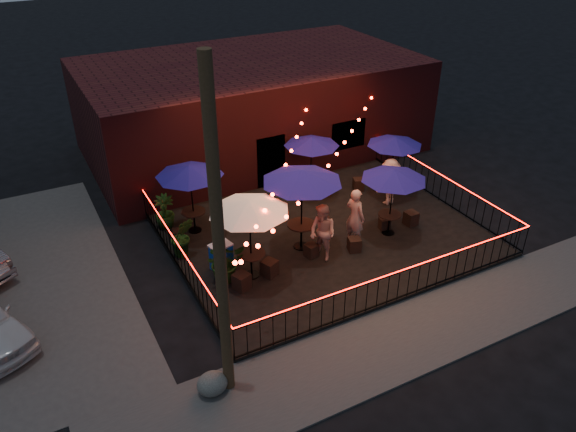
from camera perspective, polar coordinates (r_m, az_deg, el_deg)
name	(u,v)px	position (r m, az deg, el deg)	size (l,w,h in m)	color
ground	(357,268)	(17.77, 7.01, -5.25)	(110.00, 110.00, 0.00)	black
patio	(324,235)	(19.09, 3.68, -1.98)	(10.00, 8.00, 0.15)	black
sidewalk	(425,330)	(15.82, 13.72, -11.19)	(18.00, 2.50, 0.05)	#423F3D
brick_building	(251,106)	(25.07, -3.78, 11.13)	(14.00, 8.00, 4.00)	#3C1012
utility_pole	(219,248)	(11.48, -7.01, -3.23)	(0.26, 0.26, 8.00)	#3D2F19
fence_front	(398,286)	(16.12, 11.15, -6.97)	(10.00, 0.04, 1.04)	black
fence_left	(181,261)	(17.09, -10.81, -4.51)	(0.04, 8.00, 1.04)	black
fence_right	(440,188)	(21.53, 15.22, 2.77)	(0.04, 8.00, 1.04)	black
festoon_lights	(303,181)	(17.20, 1.58, 3.55)	(10.02, 8.72, 1.32)	red
cafe_table_0	(249,207)	(15.81, -3.97, 0.91)	(2.52, 2.52, 2.60)	black
cafe_table_1	(189,172)	(18.36, -9.99, 4.47)	(2.93, 2.93, 2.45)	black
cafe_table_2	(302,177)	(17.07, 1.44, 3.97)	(2.67, 2.67, 2.78)	black
cafe_table_3	(312,142)	(20.71, 2.41, 7.49)	(2.54, 2.54, 2.26)	black
cafe_table_4	(394,176)	(18.31, 10.72, 4.06)	(2.70, 2.70, 2.38)	black
cafe_table_5	(395,142)	(21.11, 10.80, 7.42)	(2.66, 2.66, 2.26)	black
bistro_chair_0	(242,281)	(16.47, -4.73, -6.64)	(0.43, 0.43, 0.51)	black
bistro_chair_1	(269,268)	(16.97, -1.90, -5.29)	(0.42, 0.42, 0.50)	black
bistro_chair_2	(179,236)	(18.80, -11.00, -2.02)	(0.39, 0.39, 0.46)	black
bistro_chair_3	(248,221)	(19.25, -4.09, -0.56)	(0.43, 0.43, 0.51)	black
bistro_chair_4	(311,250)	(17.80, 2.38, -3.50)	(0.36, 0.36, 0.43)	black
bistro_chair_5	(354,245)	(18.16, 6.74, -2.90)	(0.39, 0.39, 0.46)	black
bistro_chair_6	(282,211)	(19.91, -0.57, 0.52)	(0.35, 0.35, 0.41)	black
bistro_chair_7	(325,190)	(21.27, 3.77, 2.68)	(0.41, 0.41, 0.49)	black
bistro_chair_8	(384,224)	(19.45, 9.76, -0.78)	(0.34, 0.34, 0.40)	black
bistro_chair_9	(411,218)	(19.87, 12.37, -0.22)	(0.41, 0.41, 0.48)	black
bistro_chair_10	(358,184)	(21.83, 7.16, 3.21)	(0.39, 0.39, 0.46)	black
bistro_chair_11	(387,179)	(22.39, 10.01, 3.69)	(0.37, 0.37, 0.44)	black
patron_a	(355,217)	(18.18, 6.83, -0.06)	(0.72, 0.47, 1.96)	#D9A58F
patron_b	(323,233)	(17.33, 3.53, -1.71)	(0.92, 0.71, 1.88)	tan
patron_c	(390,182)	(20.76, 10.29, 3.47)	(1.14, 0.66, 1.77)	tan
potted_shrub_a	(225,261)	(16.65, -6.40, -4.62)	(1.15, 1.00, 1.28)	#153510
potted_shrub_b	(182,236)	(17.90, -10.68, -2.06)	(0.75, 0.61, 1.37)	#0E330F
potted_shrub_c	(164,212)	(19.55, -12.45, 0.44)	(0.67, 0.67, 1.20)	#184112
cooler	(221,256)	(17.25, -6.80, -4.07)	(0.74, 0.60, 0.86)	#083CB9
boulder	(212,384)	(13.77, -7.70, -16.52)	(0.81, 0.69, 0.64)	#464742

